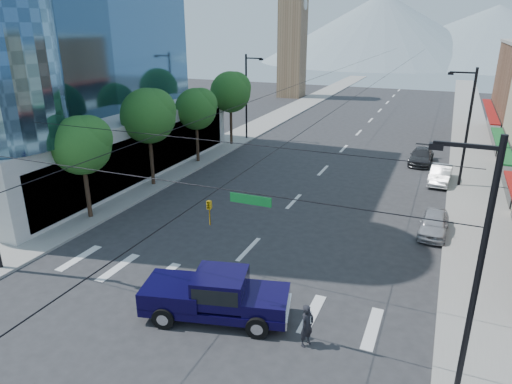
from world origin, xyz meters
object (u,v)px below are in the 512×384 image
pickup_truck (215,295)px  parked_car_mid (440,175)px  pedestrian (307,325)px  parked_car_near (434,224)px  parked_car_far (421,156)px

pickup_truck → parked_car_mid: size_ratio=1.55×
pedestrian → parked_car_near: 13.31m
pickup_truck → parked_car_mid: pickup_truck is taller
pickup_truck → parked_car_far: size_ratio=1.41×
parked_car_near → parked_car_far: (-1.80, 15.40, 0.00)m
parked_car_near → parked_car_far: parked_car_far is taller
pedestrian → parked_car_near: bearing=6.7°
parked_car_near → parked_car_mid: size_ratio=0.93×
pickup_truck → pedestrian: pickup_truck is taller
parked_car_mid → pickup_truck: bearing=-106.0°
parked_car_near → pickup_truck: bearing=-121.4°
parked_car_far → pedestrian: bearing=-92.3°
pickup_truck → parked_car_far: bearing=63.3°
parked_car_mid → pedestrian: bearing=-96.2°
parked_car_mid → parked_car_far: parked_car_mid is taller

